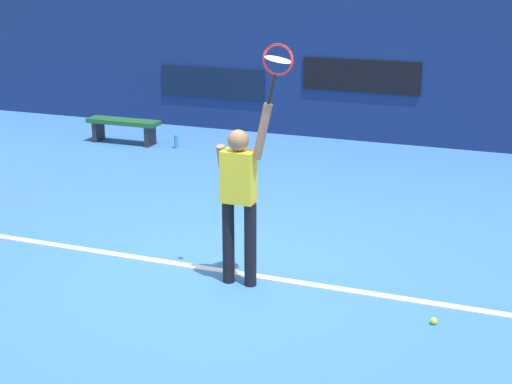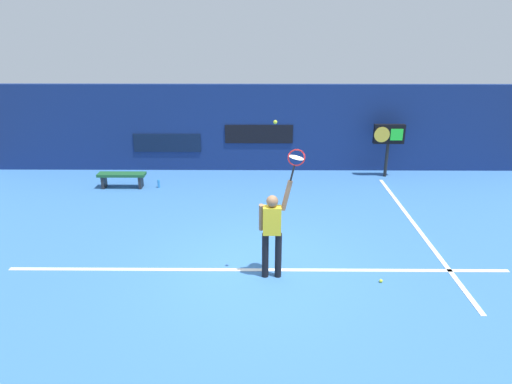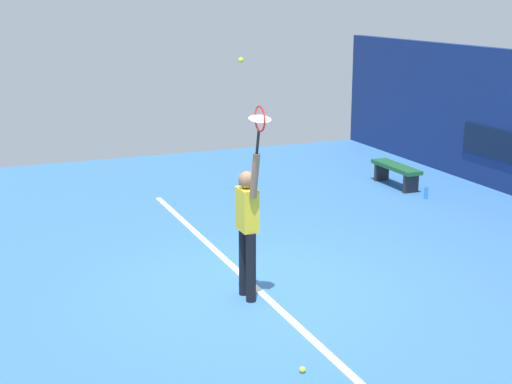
# 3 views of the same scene
# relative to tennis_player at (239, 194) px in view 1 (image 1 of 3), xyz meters

# --- Properties ---
(ground_plane) EXTENTS (18.00, 18.00, 0.00)m
(ground_plane) POSITION_rel_tennis_player_xyz_m (-0.26, 0.23, -1.01)
(ground_plane) COLOR #3870B2
(back_wall) EXTENTS (18.00, 0.20, 2.81)m
(back_wall) POSITION_rel_tennis_player_xyz_m (-0.26, 6.82, 0.39)
(back_wall) COLOR navy
(back_wall) RESTS_ON ground_plane
(sponsor_banner_center) EXTENTS (2.20, 0.03, 0.60)m
(sponsor_banner_center) POSITION_rel_tennis_player_xyz_m (-0.26, 6.70, 0.22)
(sponsor_banner_center) COLOR black
(sponsor_banner_portside) EXTENTS (2.20, 0.03, 0.60)m
(sponsor_banner_portside) POSITION_rel_tennis_player_xyz_m (-3.26, 6.70, -0.08)
(sponsor_banner_portside) COLOR #0C1933
(court_baseline) EXTENTS (10.00, 0.10, 0.01)m
(court_baseline) POSITION_rel_tennis_player_xyz_m (-0.26, 0.22, -1.00)
(court_baseline) COLOR white
(court_baseline) RESTS_ON ground_plane
(tennis_player) EXTENTS (0.61, 0.31, 1.99)m
(tennis_player) POSITION_rel_tennis_player_xyz_m (0.00, 0.00, 0.00)
(tennis_player) COLOR black
(tennis_player) RESTS_ON ground_plane
(tennis_racket) EXTENTS (0.37, 0.27, 0.63)m
(tennis_racket) POSITION_rel_tennis_player_xyz_m (0.41, -0.00, 1.37)
(tennis_racket) COLOR black
(court_bench) EXTENTS (1.40, 0.36, 0.45)m
(court_bench) POSITION_rel_tennis_player_xyz_m (-4.33, 5.01, -0.67)
(court_bench) COLOR #1E592D
(court_bench) RESTS_ON ground_plane
(water_bottle) EXTENTS (0.07, 0.07, 0.24)m
(water_bottle) POSITION_rel_tennis_player_xyz_m (-3.25, 5.01, -0.89)
(water_bottle) COLOR #338CD8
(water_bottle) RESTS_ON ground_plane
(spare_ball) EXTENTS (0.07, 0.07, 0.07)m
(spare_ball) POSITION_rel_tennis_player_xyz_m (2.08, -0.21, -0.98)
(spare_ball) COLOR #CCE033
(spare_ball) RESTS_ON ground_plane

